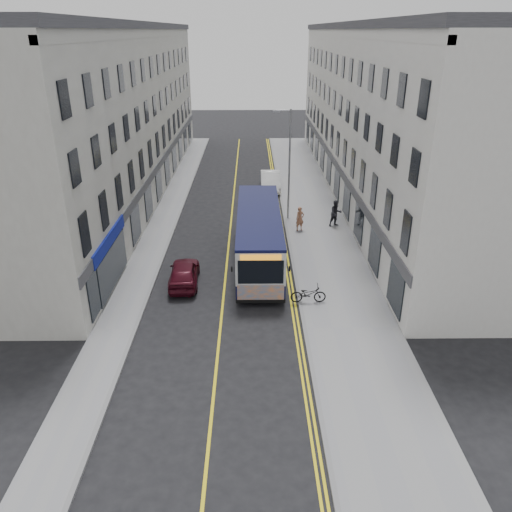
{
  "coord_description": "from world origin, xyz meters",
  "views": [
    {
      "loc": [
        1.49,
        -21.2,
        12.93
      ],
      "look_at": [
        1.75,
        3.74,
        1.6
      ],
      "focal_mm": 35.0,
      "sensor_mm": 36.0,
      "label": 1
    }
  ],
  "objects_px": {
    "bicycle": "(308,294)",
    "pedestrian_far": "(336,213)",
    "city_bus": "(259,235)",
    "car_maroon": "(184,273)",
    "car_white": "(270,181)",
    "streetlamp": "(288,161)",
    "pedestrian_near": "(300,219)"
  },
  "relations": [
    {
      "from": "bicycle",
      "to": "car_maroon",
      "type": "height_order",
      "value": "car_maroon"
    },
    {
      "from": "bicycle",
      "to": "streetlamp",
      "type": "bearing_deg",
      "value": 0.11
    },
    {
      "from": "city_bus",
      "to": "pedestrian_near",
      "type": "xyz_separation_m",
      "value": [
        2.93,
        5.01,
        -0.79
      ]
    },
    {
      "from": "city_bus",
      "to": "pedestrian_near",
      "type": "bearing_deg",
      "value": 59.63
    },
    {
      "from": "car_white",
      "to": "car_maroon",
      "type": "bearing_deg",
      "value": -106.92
    },
    {
      "from": "streetlamp",
      "to": "city_bus",
      "type": "bearing_deg",
      "value": -106.17
    },
    {
      "from": "streetlamp",
      "to": "city_bus",
      "type": "height_order",
      "value": "streetlamp"
    },
    {
      "from": "streetlamp",
      "to": "pedestrian_near",
      "type": "bearing_deg",
      "value": -74.88
    },
    {
      "from": "streetlamp",
      "to": "bicycle",
      "type": "bearing_deg",
      "value": -88.97
    },
    {
      "from": "pedestrian_near",
      "to": "car_white",
      "type": "distance_m",
      "value": 10.32
    },
    {
      "from": "pedestrian_far",
      "to": "car_maroon",
      "type": "xyz_separation_m",
      "value": [
        -9.76,
        -8.62,
        -0.39
      ]
    },
    {
      "from": "bicycle",
      "to": "car_maroon",
      "type": "relative_size",
      "value": 0.46
    },
    {
      "from": "car_white",
      "to": "bicycle",
      "type": "bearing_deg",
      "value": -86.68
    },
    {
      "from": "bicycle",
      "to": "pedestrian_near",
      "type": "distance_m",
      "value": 10.16
    },
    {
      "from": "car_white",
      "to": "city_bus",
      "type": "bearing_deg",
      "value": -94.76
    },
    {
      "from": "car_maroon",
      "to": "pedestrian_near",
      "type": "bearing_deg",
      "value": -134.87
    },
    {
      "from": "pedestrian_near",
      "to": "city_bus",
      "type": "bearing_deg",
      "value": -141.17
    },
    {
      "from": "bicycle",
      "to": "pedestrian_near",
      "type": "bearing_deg",
      "value": -3.65
    },
    {
      "from": "city_bus",
      "to": "streetlamp",
      "type": "bearing_deg",
      "value": 73.83
    },
    {
      "from": "pedestrian_far",
      "to": "car_white",
      "type": "bearing_deg",
      "value": 94.6
    },
    {
      "from": "streetlamp",
      "to": "car_maroon",
      "type": "relative_size",
      "value": 2.03
    },
    {
      "from": "pedestrian_far",
      "to": "bicycle",
      "type": "bearing_deg",
      "value": -126.02
    },
    {
      "from": "city_bus",
      "to": "bicycle",
      "type": "height_order",
      "value": "city_bus"
    },
    {
      "from": "car_white",
      "to": "car_maroon",
      "type": "relative_size",
      "value": 1.2
    },
    {
      "from": "city_bus",
      "to": "car_maroon",
      "type": "bearing_deg",
      "value": -146.55
    },
    {
      "from": "city_bus",
      "to": "pedestrian_far",
      "type": "distance_m",
      "value": 8.11
    },
    {
      "from": "bicycle",
      "to": "car_maroon",
      "type": "bearing_deg",
      "value": 69.44
    },
    {
      "from": "streetlamp",
      "to": "car_white",
      "type": "relative_size",
      "value": 1.69
    },
    {
      "from": "pedestrian_near",
      "to": "car_maroon",
      "type": "height_order",
      "value": "pedestrian_near"
    },
    {
      "from": "bicycle",
      "to": "pedestrian_far",
      "type": "xyz_separation_m",
      "value": [
        3.11,
        10.99,
        0.46
      ]
    },
    {
      "from": "pedestrian_near",
      "to": "car_maroon",
      "type": "bearing_deg",
      "value": -153.31
    },
    {
      "from": "bicycle",
      "to": "pedestrian_far",
      "type": "bearing_deg",
      "value": -16.74
    }
  ]
}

